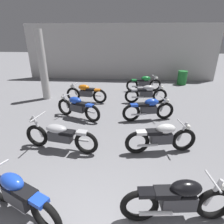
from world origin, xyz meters
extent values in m
cube|color=#BCBAB7|center=(0.00, 11.76, 1.80)|extent=(12.75, 0.24, 3.60)
cylinder|color=#BCBAB7|center=(-3.47, 7.26, 1.60)|extent=(0.36, 0.36, 3.20)
torus|color=black|center=(-0.77, 0.66, 0.34)|extent=(0.65, 0.38, 0.67)
cube|color=#38383D|center=(-1.35, 0.93, 0.44)|extent=(0.62, 0.46, 0.28)
ellipsoid|color=blue|center=(-1.45, 0.98, 0.72)|extent=(0.59, 0.47, 0.26)
cube|color=black|center=(-1.16, 0.84, 0.64)|extent=(0.46, 0.39, 0.10)
cube|color=blue|center=(-0.86, 0.70, 0.64)|extent=(0.34, 0.30, 0.08)
cylinder|color=silver|center=(-0.94, 0.88, 0.32)|extent=(0.53, 0.30, 0.07)
torus|color=black|center=(-2.04, 3.11, 0.34)|extent=(0.68, 0.23, 0.67)
torus|color=black|center=(-0.57, 2.85, 0.34)|extent=(0.68, 0.23, 0.67)
cylinder|color=silver|center=(-1.97, 3.10, 0.65)|extent=(0.28, 0.12, 0.66)
cube|color=#38383D|center=(-1.31, 2.98, 0.44)|extent=(0.69, 0.35, 0.28)
ellipsoid|color=#B7B7BC|center=(-1.40, 3.00, 0.66)|extent=(0.65, 0.42, 0.22)
cube|color=black|center=(-1.09, 2.94, 0.57)|extent=(0.44, 0.31, 0.10)
cube|color=#B7B7BC|center=(-0.67, 2.87, 0.64)|extent=(0.31, 0.25, 0.08)
cylinder|color=silver|center=(-1.91, 3.09, 0.96)|extent=(0.15, 0.68, 0.04)
sphere|color=white|center=(-2.10, 3.12, 0.84)|extent=(0.14, 0.14, 0.14)
cylinder|color=silver|center=(-0.79, 3.02, 0.32)|extent=(0.55, 0.16, 0.07)
torus|color=black|center=(-1.93, 5.34, 0.34)|extent=(0.66, 0.37, 0.67)
torus|color=black|center=(-0.74, 4.81, 0.34)|extent=(0.66, 0.37, 0.67)
cylinder|color=silver|center=(-1.86, 5.31, 0.59)|extent=(0.25, 0.16, 0.56)
cube|color=#38383D|center=(-1.34, 5.07, 0.44)|extent=(0.62, 0.45, 0.28)
ellipsoid|color=blue|center=(-1.43, 5.11, 0.72)|extent=(0.59, 0.47, 0.26)
cube|color=black|center=(-1.14, 4.98, 0.64)|extent=(0.46, 0.38, 0.10)
cube|color=blue|center=(-0.83, 4.85, 0.64)|extent=(0.34, 0.30, 0.08)
cylinder|color=silver|center=(-1.80, 5.28, 0.85)|extent=(0.23, 0.45, 0.04)
sphere|color=white|center=(-1.98, 5.36, 0.73)|extent=(0.14, 0.14, 0.14)
cylinder|color=silver|center=(-0.92, 5.03, 0.32)|extent=(0.53, 0.29, 0.07)
torus|color=black|center=(-2.03, 6.97, 0.34)|extent=(0.68, 0.21, 0.67)
torus|color=black|center=(-0.75, 6.79, 0.34)|extent=(0.68, 0.21, 0.67)
cylinder|color=silver|center=(-1.95, 6.96, 0.59)|extent=(0.25, 0.10, 0.56)
cube|color=#38383D|center=(-1.39, 6.88, 0.44)|extent=(0.60, 0.32, 0.28)
ellipsoid|color=orange|center=(-1.49, 6.89, 0.72)|extent=(0.56, 0.35, 0.26)
cube|color=black|center=(-1.17, 6.85, 0.64)|extent=(0.43, 0.30, 0.10)
cube|color=orange|center=(-0.85, 6.80, 0.64)|extent=(0.31, 0.24, 0.08)
cylinder|color=silver|center=(-1.90, 6.95, 0.85)|extent=(0.11, 0.48, 0.04)
sphere|color=white|center=(-2.09, 6.98, 0.73)|extent=(0.14, 0.14, 0.14)
cylinder|color=silver|center=(-0.98, 6.95, 0.32)|extent=(0.55, 0.15, 0.07)
torus|color=black|center=(2.03, 1.12, 0.34)|extent=(0.68, 0.18, 0.67)
torus|color=black|center=(0.74, 0.98, 0.34)|extent=(0.68, 0.18, 0.67)
cylinder|color=silver|center=(1.95, 1.11, 0.59)|extent=(0.25, 0.10, 0.56)
cube|color=#38383D|center=(1.38, 1.05, 0.44)|extent=(0.59, 0.30, 0.28)
ellipsoid|color=black|center=(1.48, 1.06, 0.72)|extent=(0.55, 0.33, 0.26)
cube|color=black|center=(1.16, 1.02, 0.64)|extent=(0.42, 0.28, 0.10)
cube|color=black|center=(0.83, 0.99, 0.64)|extent=(0.30, 0.23, 0.08)
cylinder|color=silver|center=(1.89, 1.10, 0.85)|extent=(0.09, 0.48, 0.04)
sphere|color=white|center=(2.09, 1.12, 0.73)|extent=(0.14, 0.14, 0.14)
cylinder|color=silver|center=(1.00, 0.87, 0.32)|extent=(0.55, 0.13, 0.07)
torus|color=black|center=(2.07, 3.20, 0.34)|extent=(0.68, 0.23, 0.67)
torus|color=black|center=(0.79, 2.97, 0.34)|extent=(0.68, 0.23, 0.67)
cylinder|color=silver|center=(1.99, 3.19, 0.59)|extent=(0.25, 0.11, 0.56)
cube|color=#38383D|center=(1.43, 3.09, 0.44)|extent=(0.61, 0.34, 0.28)
ellipsoid|color=white|center=(1.53, 3.10, 0.72)|extent=(0.56, 0.37, 0.26)
cube|color=black|center=(1.22, 3.05, 0.64)|extent=(0.44, 0.31, 0.10)
cube|color=white|center=(0.89, 2.99, 0.64)|extent=(0.31, 0.25, 0.08)
cylinder|color=silver|center=(1.93, 3.18, 0.85)|extent=(0.12, 0.48, 0.04)
sphere|color=white|center=(2.13, 3.21, 0.73)|extent=(0.14, 0.14, 0.14)
cylinder|color=silver|center=(1.06, 2.89, 0.32)|extent=(0.55, 0.17, 0.07)
torus|color=black|center=(1.94, 5.25, 0.34)|extent=(0.68, 0.26, 0.67)
torus|color=black|center=(0.67, 4.97, 0.34)|extent=(0.68, 0.26, 0.67)
cylinder|color=silver|center=(1.86, 5.24, 0.59)|extent=(0.25, 0.12, 0.56)
cube|color=#38383D|center=(1.30, 5.11, 0.44)|extent=(0.61, 0.36, 0.28)
ellipsoid|color=blue|center=(1.40, 5.13, 0.72)|extent=(0.57, 0.39, 0.26)
cube|color=black|center=(1.09, 5.06, 0.64)|extent=(0.44, 0.32, 0.10)
cube|color=blue|center=(0.77, 4.99, 0.64)|extent=(0.32, 0.26, 0.08)
cylinder|color=silver|center=(1.80, 5.22, 0.85)|extent=(0.14, 0.48, 0.04)
sphere|color=white|center=(2.00, 5.27, 0.73)|extent=(0.14, 0.14, 0.14)
cylinder|color=silver|center=(0.94, 4.89, 0.32)|extent=(0.55, 0.19, 0.07)
torus|color=black|center=(2.03, 7.06, 0.34)|extent=(0.68, 0.17, 0.67)
torus|color=black|center=(0.74, 6.94, 0.34)|extent=(0.68, 0.17, 0.67)
cylinder|color=silver|center=(1.95, 7.06, 0.59)|extent=(0.25, 0.09, 0.56)
cube|color=#38383D|center=(1.38, 7.00, 0.44)|extent=(0.59, 0.29, 0.28)
ellipsoid|color=#B7B7BC|center=(1.48, 7.01, 0.72)|extent=(0.54, 0.33, 0.26)
cube|color=black|center=(1.16, 6.98, 0.64)|extent=(0.42, 0.28, 0.10)
cube|color=#B7B7BC|center=(0.84, 6.95, 0.64)|extent=(0.30, 0.23, 0.08)
cylinder|color=silver|center=(1.89, 7.05, 0.85)|extent=(0.08, 0.48, 0.04)
sphere|color=white|center=(2.09, 7.07, 0.73)|extent=(0.14, 0.14, 0.14)
cylinder|color=silver|center=(1.00, 6.83, 0.32)|extent=(0.55, 0.12, 0.07)
torus|color=black|center=(2.08, 9.01, 0.34)|extent=(0.68, 0.21, 0.67)
torus|color=black|center=(0.79, 8.81, 0.34)|extent=(0.68, 0.21, 0.67)
cylinder|color=silver|center=(2.00, 9.00, 0.59)|extent=(0.25, 0.11, 0.56)
cube|color=#38383D|center=(1.43, 8.91, 0.44)|extent=(0.60, 0.32, 0.28)
ellipsoid|color=#197F33|center=(1.53, 8.93, 0.72)|extent=(0.56, 0.36, 0.26)
cube|color=black|center=(1.22, 8.88, 0.64)|extent=(0.43, 0.30, 0.10)
cube|color=#197F33|center=(0.89, 8.83, 0.64)|extent=(0.31, 0.24, 0.08)
cylinder|color=silver|center=(1.94, 8.99, 0.85)|extent=(0.11, 0.48, 0.04)
sphere|color=white|center=(2.13, 9.02, 0.73)|extent=(0.14, 0.14, 0.14)
cylinder|color=silver|center=(1.06, 8.72, 0.32)|extent=(0.55, 0.15, 0.07)
cylinder|color=#1E722D|center=(3.96, 10.57, 0.42)|extent=(0.56, 0.56, 0.85)
torus|color=#1E722D|center=(3.96, 10.57, 0.59)|extent=(0.59, 0.59, 0.03)
torus|color=#1E722D|center=(3.96, 10.57, 0.26)|extent=(0.59, 0.59, 0.03)
camera|label=1|loc=(0.45, -1.34, 3.06)|focal=29.93mm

